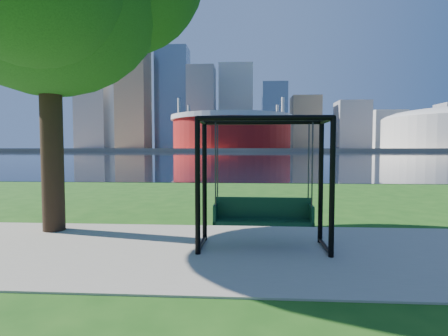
{
  "coord_description": "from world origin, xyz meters",
  "views": [
    {
      "loc": [
        0.14,
        -6.73,
        1.87
      ],
      "look_at": [
        -0.29,
        0.0,
        1.49
      ],
      "focal_mm": 28.0,
      "sensor_mm": 36.0,
      "label": 1
    }
  ],
  "objects": [
    {
      "name": "ground",
      "position": [
        0.0,
        0.0,
        0.0
      ],
      "size": [
        900.0,
        900.0,
        0.0
      ],
      "primitive_type": "plane",
      "color": "#1E5114",
      "rests_on": "ground"
    },
    {
      "name": "path",
      "position": [
        0.0,
        -0.5,
        0.01
      ],
      "size": [
        120.0,
        4.0,
        0.03
      ],
      "primitive_type": "cube",
      "color": "#9E937F",
      "rests_on": "ground"
    },
    {
      "name": "river",
      "position": [
        0.0,
        102.0,
        0.01
      ],
      "size": [
        900.0,
        180.0,
        0.02
      ],
      "primitive_type": "cube",
      "color": "black",
      "rests_on": "ground"
    },
    {
      "name": "far_bank",
      "position": [
        0.0,
        306.0,
        1.0
      ],
      "size": [
        900.0,
        228.0,
        2.0
      ],
      "primitive_type": "cube",
      "color": "#937F60",
      "rests_on": "ground"
    },
    {
      "name": "stadium",
      "position": [
        -10.0,
        235.0,
        14.23
      ],
      "size": [
        83.0,
        83.0,
        32.0
      ],
      "color": "maroon",
      "rests_on": "far_bank"
    },
    {
      "name": "skyline",
      "position": [
        -4.27,
        319.39,
        35.89
      ],
      "size": [
        392.0,
        66.0,
        96.5
      ],
      "color": "gray",
      "rests_on": "far_bank"
    },
    {
      "name": "swing",
      "position": [
        0.45,
        -0.29,
        1.18
      ],
      "size": [
        2.39,
        1.05,
        2.43
      ],
      "rotation": [
        0.0,
        0.0,
        -0.01
      ],
      "color": "black",
      "rests_on": "ground"
    }
  ]
}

